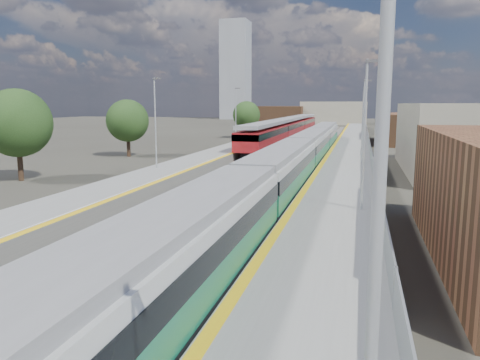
% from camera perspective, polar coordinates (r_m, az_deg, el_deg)
% --- Properties ---
extents(ground, '(320.00, 320.00, 0.00)m').
position_cam_1_polar(ground, '(52.98, 7.39, 2.30)').
color(ground, '#47443A').
rests_on(ground, ground).
extents(ballast_bed, '(10.50, 155.00, 0.06)m').
position_cam_1_polar(ballast_bed, '(55.75, 5.41, 2.71)').
color(ballast_bed, '#565451').
rests_on(ballast_bed, ground).
extents(tracks, '(8.96, 160.00, 0.17)m').
position_cam_1_polar(tracks, '(57.30, 6.27, 2.96)').
color(tracks, '#4C3323').
rests_on(tracks, ground).
extents(platform_right, '(4.70, 155.00, 8.52)m').
position_cam_1_polar(platform_right, '(55.01, 13.20, 2.95)').
color(platform_right, slate).
rests_on(platform_right, ground).
extents(platform_left, '(4.30, 155.00, 8.52)m').
position_cam_1_polar(platform_left, '(57.14, -1.34, 3.41)').
color(platform_left, slate).
rests_on(platform_left, ground).
extents(buildings, '(72.00, 185.50, 40.00)m').
position_cam_1_polar(buildings, '(142.99, 4.65, 10.99)').
color(buildings, brown).
rests_on(buildings, ground).
extents(green_train, '(2.65, 73.99, 2.92)m').
position_cam_1_polar(green_train, '(40.00, 7.31, 3.02)').
color(green_train, black).
rests_on(green_train, ground).
extents(red_train, '(3.06, 61.95, 3.86)m').
position_cam_1_polar(red_train, '(80.44, 5.95, 6.32)').
color(red_train, black).
rests_on(red_train, ground).
extents(tree_a, '(5.62, 5.62, 7.61)m').
position_cam_1_polar(tree_a, '(42.74, -25.53, 6.28)').
color(tree_a, '#382619').
rests_on(tree_a, ground).
extents(tree_b, '(5.08, 5.08, 6.89)m').
position_cam_1_polar(tree_b, '(58.36, -13.55, 7.03)').
color(tree_b, '#382619').
rests_on(tree_b, ground).
extents(tree_c, '(5.06, 5.06, 6.85)m').
position_cam_1_polar(tree_c, '(87.21, 0.79, 7.93)').
color(tree_c, '#382619').
rests_on(tree_c, ground).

